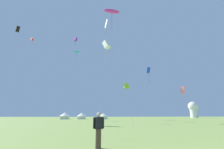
{
  "coord_description": "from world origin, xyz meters",
  "views": [
    {
      "loc": [
        -6.35,
        -3.77,
        1.57
      ],
      "look_at": [
        0.0,
        32.0,
        11.5
      ],
      "focal_mm": 24.1,
      "sensor_mm": 36.0,
      "label": 1
    }
  ],
  "objects": [
    {
      "name": "kite_blue_box",
      "position": [
        16.02,
        45.76,
        17.54
      ],
      "size": [
        1.71,
        2.76,
        18.69
      ],
      "color": "blue",
      "rests_on": "ground"
    },
    {
      "name": "kite_black_box",
      "position": [
        -25.79,
        37.22,
        24.73
      ],
      "size": [
        2.05,
        1.51,
        25.7
      ],
      "color": "black",
      "rests_on": "ground"
    },
    {
      "name": "kite_cyan_parafoil",
      "position": [
        -9.44,
        37.51,
        19.25
      ],
      "size": [
        3.21,
        2.13,
        19.65
      ],
      "color": "#1EB7CC",
      "rests_on": "ground"
    },
    {
      "name": "festival_tent_left",
      "position": [
        2.26,
        66.96,
        1.45
      ],
      "size": [
        4.03,
        4.03,
        2.62
      ],
      "color": "white",
      "rests_on": "ground"
    },
    {
      "name": "festival_tent_center",
      "position": [
        -14.76,
        66.96,
        1.61
      ],
      "size": [
        4.47,
        4.47,
        2.91
      ],
      "color": "white",
      "rests_on": "ground"
    },
    {
      "name": "festival_tent_right",
      "position": [
        -7.51,
        66.96,
        1.53
      ],
      "size": [
        4.24,
        4.24,
        2.76
      ],
      "color": "white",
      "rests_on": "ground"
    },
    {
      "name": "kite_pink_box",
      "position": [
        24.43,
        39.38,
        9.45
      ],
      "size": [
        3.05,
        2.78,
        10.74
      ],
      "color": "pink",
      "rests_on": "ground"
    },
    {
      "name": "kite_purple_box",
      "position": [
        -11.37,
        54.02,
        31.92
      ],
      "size": [
        3.05,
        1.84,
        32.98
      ],
      "color": "purple",
      "rests_on": "ground"
    },
    {
      "name": "kite_lime_delta",
      "position": [
        9.29,
        54.06,
        12.73
      ],
      "size": [
        3.3,
        3.3,
        14.17
      ],
      "color": "#99DB2D",
      "rests_on": "ground"
    },
    {
      "name": "kite_magenta_parafoil",
      "position": [
        -2.63,
        17.4,
        18.43
      ],
      "size": [
        3.77,
        2.81,
        18.99
      ],
      "color": "#E02DA3",
      "rests_on": "ground"
    },
    {
      "name": "kite_white_box",
      "position": [
        -0.83,
        36.91,
        22.01
      ],
      "size": [
        3.1,
        2.87,
        23.55
      ],
      "color": "white",
      "rests_on": "ground"
    },
    {
      "name": "kite_red_delta",
      "position": [
        -29.88,
        59.8,
        33.09
      ],
      "size": [
        2.09,
        3.55,
        33.99
      ],
      "color": "red",
      "rests_on": "ground"
    },
    {
      "name": "person_spectator",
      "position": [
        -5.61,
        4.33,
        0.85
      ],
      "size": [
        0.57,
        0.32,
        1.73
      ],
      "color": "#473828",
      "rests_on": "ground"
    },
    {
      "name": "kite_white_diamond",
      "position": [
        -2.11,
        28.27,
        23.14
      ],
      "size": [
        0.91,
        3.69,
        24.87
      ],
      "color": "white",
      "rests_on": "ground"
    },
    {
      "name": "observatory_dome",
      "position": [
        66.86,
        90.13,
        6.01
      ],
      "size": [
        6.4,
        6.4,
        10.8
      ],
      "color": "white",
      "rests_on": "ground"
    }
  ]
}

